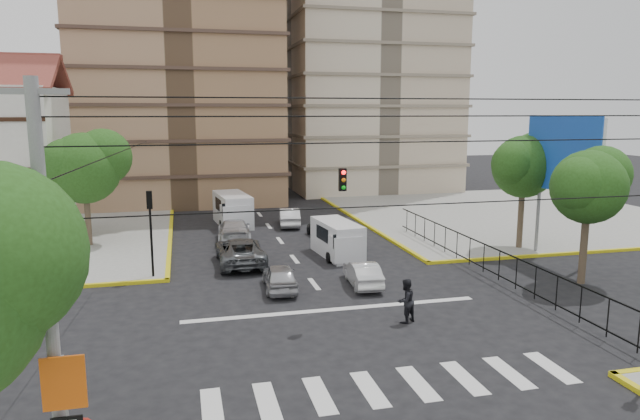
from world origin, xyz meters
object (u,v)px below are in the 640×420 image
object	(u,v)px
van_left_lane	(233,210)
district_sign	(65,396)
traffic_light_nw	(150,219)
van_right_lane	(338,240)
car_white_front_right	(363,273)
car_silver_front_left	(280,277)
pedestrian_crosswalk	(406,301)

from	to	relation	value
van_left_lane	district_sign	bearing A→B (deg)	-108.66
traffic_light_nw	van_left_lane	distance (m)	14.16
district_sign	van_left_lane	xyz separation A→B (m)	(6.24, 30.05, -1.30)
district_sign	van_right_lane	world-z (taller)	district_sign
traffic_light_nw	van_left_lane	xyz separation A→B (m)	(5.24, 13.01, -1.96)
van_right_lane	van_left_lane	size ratio (longest dim) A/B	0.87
van_right_lane	car_white_front_right	distance (m)	5.70
traffic_light_nw	car_silver_front_left	world-z (taller)	traffic_light_nw
car_silver_front_left	car_white_front_right	size ratio (longest dim) A/B	1.01
pedestrian_crosswalk	van_right_lane	bearing A→B (deg)	-118.84
district_sign	car_silver_front_left	xyz separation A→B (m)	(7.01, 13.76, -1.81)
van_right_lane	pedestrian_crosswalk	xyz separation A→B (m)	(-0.19, -10.84, -0.09)
car_white_front_right	pedestrian_crosswalk	size ratio (longest dim) A/B	2.03
van_right_lane	car_white_front_right	world-z (taller)	van_right_lane
traffic_light_nw	van_left_lane	size ratio (longest dim) A/B	0.80
car_silver_front_left	car_white_front_right	xyz separation A→B (m)	(4.07, -0.30, -0.03)
van_left_lane	car_silver_front_left	distance (m)	16.31
van_right_lane	van_left_lane	bearing A→B (deg)	109.26
van_left_lane	car_silver_front_left	size ratio (longest dim) A/B	1.46
traffic_light_nw	car_silver_front_left	xyz separation A→B (m)	(6.01, -3.27, -2.47)
van_right_lane	car_silver_front_left	distance (m)	6.95
car_silver_front_left	pedestrian_crosswalk	distance (m)	6.90
traffic_light_nw	pedestrian_crosswalk	bearing A→B (deg)	-40.55
district_sign	van_right_lane	distance (m)	22.32
district_sign	van_left_lane	world-z (taller)	district_sign
car_silver_front_left	pedestrian_crosswalk	bearing A→B (deg)	131.46
van_left_lane	car_white_front_right	size ratio (longest dim) A/B	1.48
traffic_light_nw	district_sign	bearing A→B (deg)	-93.36
traffic_light_nw	district_sign	distance (m)	17.08
district_sign	car_white_front_right	bearing A→B (deg)	50.56
van_right_lane	pedestrian_crosswalk	world-z (taller)	van_right_lane
van_left_lane	car_silver_front_left	xyz separation A→B (m)	(0.76, -16.28, -0.51)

